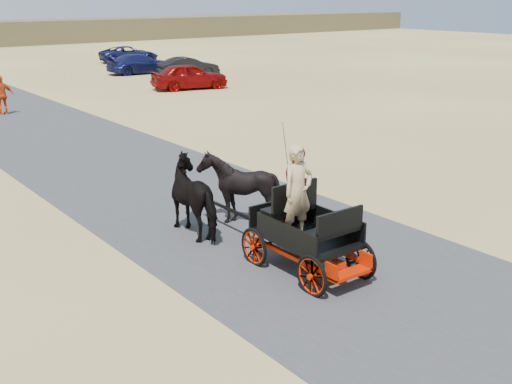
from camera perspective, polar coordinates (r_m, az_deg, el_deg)
ground at (r=12.50m, az=8.17°, el=-7.27°), size 140.00×140.00×0.00m
road at (r=12.50m, az=8.17°, el=-7.25°), size 6.00×140.00×0.01m
carriage at (r=12.44m, az=4.47°, el=-5.45°), size 1.30×2.40×0.72m
horse_left at (r=14.23m, az=-5.18°, el=-0.42°), size 0.91×2.01×1.70m
horse_right at (r=14.81m, az=-1.57°, el=0.37°), size 1.37×1.54×1.70m
driver_man at (r=11.92m, az=3.73°, el=-0.01°), size 0.66×0.43×1.80m
passenger_woman at (r=12.67m, az=3.82°, el=0.50°), size 0.77×0.60×1.58m
pedestrian at (r=30.58m, az=-21.66°, el=8.00°), size 1.01×0.42×1.73m
car_a at (r=36.52m, az=-5.94°, el=10.21°), size 4.51×2.60×1.44m
car_b at (r=41.82m, az=-6.03°, el=10.98°), size 4.02×1.92×1.27m
car_c at (r=44.16m, az=-10.25°, el=11.15°), size 4.61×2.21×1.30m
car_d at (r=51.65m, az=-11.23°, el=11.92°), size 4.75×2.75×1.25m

